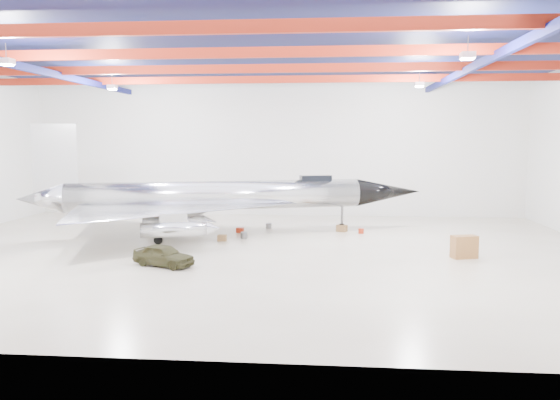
{
  "coord_description": "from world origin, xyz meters",
  "views": [
    {
      "loc": [
        4.28,
        -29.61,
        6.26
      ],
      "look_at": [
        1.52,
        2.0,
        2.71
      ],
      "focal_mm": 35.0,
      "sensor_mm": 36.0,
      "label": 1
    }
  ],
  "objects": [
    {
      "name": "tool_chest",
      "position": [
        6.55,
        6.6,
        0.17
      ],
      "size": [
        0.44,
        0.44,
        0.33
      ],
      "primitive_type": "cylinder",
      "rotation": [
        0.0,
        0.0,
        0.21
      ],
      "color": "#AA2811",
      "rests_on": "floor"
    },
    {
      "name": "parts_bin",
      "position": [
        5.29,
        7.27,
        0.23
      ],
      "size": [
        0.8,
        0.74,
        0.45
      ],
      "primitive_type": "cube",
      "rotation": [
        0.0,
        0.0,
        -0.43
      ],
      "color": "olive",
      "rests_on": "floor"
    },
    {
      "name": "jet_aircraft",
      "position": [
        -2.88,
        5.06,
        2.36
      ],
      "size": [
        25.79,
        18.59,
        7.18
      ],
      "rotation": [
        0.0,
        0.0,
        0.28
      ],
      "color": "silver",
      "rests_on": "floor"
    },
    {
      "name": "ceiling_structure",
      "position": [
        0.0,
        0.0,
        10.32
      ],
      "size": [
        39.5,
        29.5,
        1.08
      ],
      "color": "maroon",
      "rests_on": "ceiling"
    },
    {
      "name": "spares_box",
      "position": [
        0.19,
        8.14,
        0.18
      ],
      "size": [
        0.49,
        0.49,
        0.36
      ],
      "primitive_type": "cylinder",
      "rotation": [
        0.0,
        0.0,
        0.27
      ],
      "color": "#59595B",
      "rests_on": "floor"
    },
    {
      "name": "jeep",
      "position": [
        -3.77,
        -3.71,
        0.54
      ],
      "size": [
        3.44,
        2.39,
        1.09
      ],
      "primitive_type": "imported",
      "rotation": [
        0.0,
        0.0,
        1.19
      ],
      "color": "#34331A",
      "rests_on": "floor"
    },
    {
      "name": "crate_small",
      "position": [
        -8.13,
        7.47,
        0.13
      ],
      "size": [
        0.45,
        0.42,
        0.26
      ],
      "primitive_type": "cube",
      "rotation": [
        0.0,
        0.0,
        0.43
      ],
      "color": "#59595B",
      "rests_on": "floor"
    },
    {
      "name": "oil_barrel",
      "position": [
        -2.18,
        3.16,
        0.19
      ],
      "size": [
        0.54,
        0.43,
        0.37
      ],
      "primitive_type": "cube",
      "rotation": [
        0.0,
        0.0,
        -0.01
      ],
      "color": "olive",
      "rests_on": "floor"
    },
    {
      "name": "wall_back",
      "position": [
        0.0,
        15.0,
        5.5
      ],
      "size": [
        40.0,
        0.0,
        40.0
      ],
      "primitive_type": "plane",
      "rotation": [
        1.57,
        0.0,
        0.0
      ],
      "color": "silver",
      "rests_on": "floor"
    },
    {
      "name": "ceiling",
      "position": [
        0.0,
        0.0,
        11.0
      ],
      "size": [
        40.0,
        40.0,
        0.0
      ],
      "primitive_type": "plane",
      "rotation": [
        3.14,
        0.0,
        0.0
      ],
      "color": "#0A0F38",
      "rests_on": "wall_back"
    },
    {
      "name": "desk",
      "position": [
        11.51,
        -0.57,
        0.6
      ],
      "size": [
        1.44,
        1.0,
        1.2
      ],
      "primitive_type": "cube",
      "rotation": [
        0.0,
        0.0,
        0.29
      ],
      "color": "brown",
      "rests_on": "floor"
    },
    {
      "name": "toolbox_red",
      "position": [
        -1.55,
        6.23,
        0.16
      ],
      "size": [
        0.51,
        0.43,
        0.33
      ],
      "primitive_type": "cube",
      "rotation": [
        0.0,
        0.0,
        -0.12
      ],
      "color": "#AA2811",
      "rests_on": "floor"
    },
    {
      "name": "engine_drum",
      "position": [
        -0.96,
        4.14,
        0.2
      ],
      "size": [
        0.51,
        0.51,
        0.4
      ],
      "primitive_type": "cylinder",
      "rotation": [
        0.0,
        0.0,
        0.16
      ],
      "color": "#59595B",
      "rests_on": "floor"
    },
    {
      "name": "floor",
      "position": [
        0.0,
        0.0,
        0.0
      ],
      "size": [
        40.0,
        40.0,
        0.0
      ],
      "primitive_type": "plane",
      "color": "#B7A991",
      "rests_on": "ground"
    }
  ]
}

